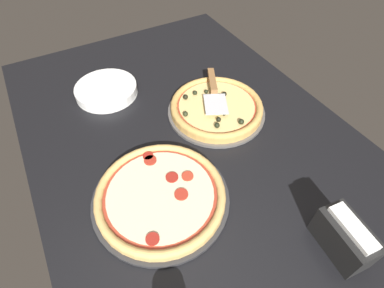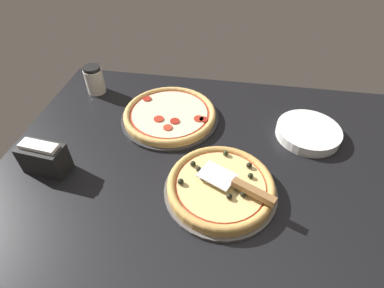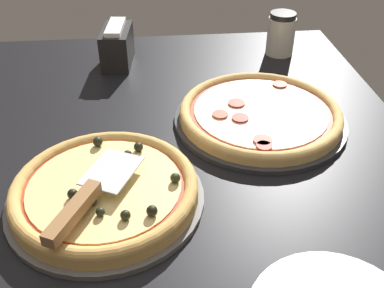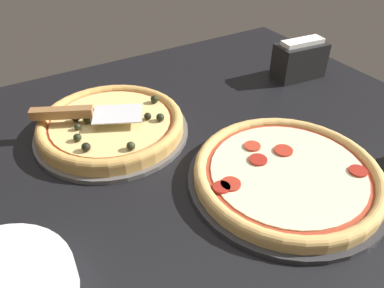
{
  "view_description": "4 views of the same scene",
  "coord_description": "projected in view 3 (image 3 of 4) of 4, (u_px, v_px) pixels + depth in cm",
  "views": [
    {
      "loc": [
        -60.12,
        31.63,
        69.62
      ],
      "look_at": [
        -8.08,
        2.66,
        3.0
      ],
      "focal_mm": 28.0,
      "sensor_mm": 36.0,
      "label": 1
    },
    {
      "loc": [
        3.53,
        -68.17,
        70.84
      ],
      "look_at": [
        -8.08,
        2.66,
        3.0
      ],
      "focal_mm": 28.0,
      "sensor_mm": 36.0,
      "label": 2
    },
    {
      "loc": [
        60.45,
        -3.94,
        52.08
      ],
      "look_at": [
        -8.08,
        2.66,
        3.0
      ],
      "focal_mm": 42.0,
      "sensor_mm": 36.0,
      "label": 3
    },
    {
      "loc": [
        22.34,
        53.61,
        47.43
      ],
      "look_at": [
        -8.08,
        2.66,
        3.0
      ],
      "focal_mm": 35.0,
      "sensor_mm": 36.0,
      "label": 4
    }
  ],
  "objects": [
    {
      "name": "ground_plane",
      "position": [
        182.0,
        193.0,
        0.81
      ],
      "size": [
        138.45,
        97.11,
        3.6
      ],
      "primitive_type": "cube",
      "color": "black"
    },
    {
      "name": "pizza_pan_front",
      "position": [
        106.0,
        199.0,
        0.76
      ],
      "size": [
        33.16,
        33.16,
        1.0
      ],
      "primitive_type": "cylinder",
      "color": "#565451",
      "rests_on": "ground_plane"
    },
    {
      "name": "pizza_front",
      "position": [
        105.0,
        189.0,
        0.75
      ],
      "size": [
        31.17,
        31.17,
        4.34
      ],
      "color": "tan",
      "rests_on": "pizza_pan_front"
    },
    {
      "name": "pizza_pan_back",
      "position": [
        260.0,
        120.0,
        0.96
      ],
      "size": [
        36.56,
        36.56,
        1.0
      ],
      "primitive_type": "cylinder",
      "color": "#2D2D30",
      "rests_on": "ground_plane"
    },
    {
      "name": "pizza_back",
      "position": [
        260.0,
        113.0,
        0.95
      ],
      "size": [
        34.36,
        34.36,
        2.64
      ],
      "color": "#DBAD60",
      "rests_on": "pizza_pan_back"
    },
    {
      "name": "serving_spatula",
      "position": [
        84.0,
        201.0,
        0.67
      ],
      "size": [
        22.63,
        14.23,
        2.0
      ],
      "color": "silver",
      "rests_on": "pizza_front"
    },
    {
      "name": "parmesan_shaker",
      "position": [
        281.0,
        34.0,
        1.22
      ],
      "size": [
        7.49,
        7.49,
        11.52
      ],
      "color": "silver",
      "rests_on": "ground_plane"
    },
    {
      "name": "napkin_holder",
      "position": [
        117.0,
        46.0,
        1.17
      ],
      "size": [
        14.33,
        8.48,
        10.62
      ],
      "color": "black",
      "rests_on": "ground_plane"
    }
  ]
}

